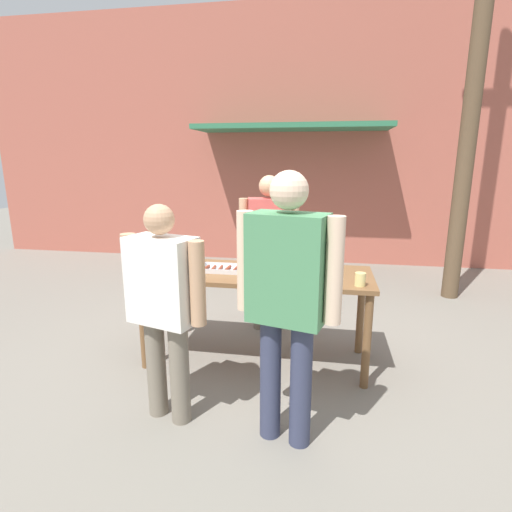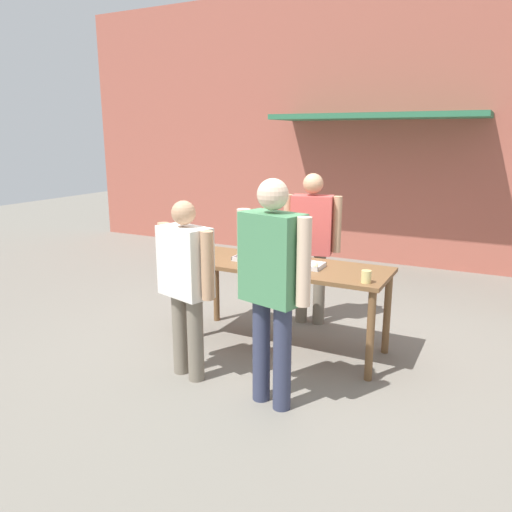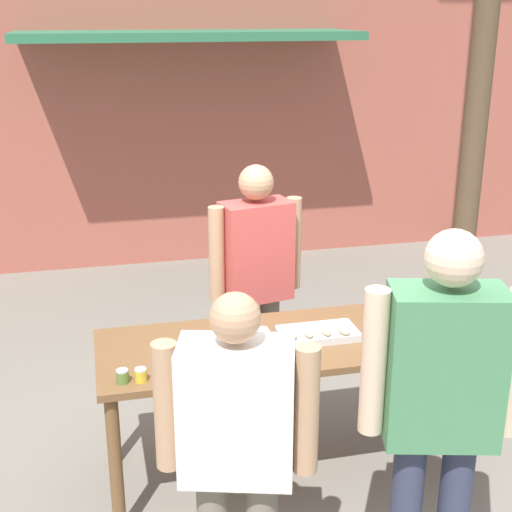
{
  "view_description": "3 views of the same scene",
  "coord_description": "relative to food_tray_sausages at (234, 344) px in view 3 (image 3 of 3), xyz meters",
  "views": [
    {
      "loc": [
        0.6,
        -3.46,
        1.88
      ],
      "look_at": [
        0.0,
        0.0,
        1.03
      ],
      "focal_mm": 28.0,
      "sensor_mm": 36.0,
      "label": 1
    },
    {
      "loc": [
        1.94,
        -4.39,
        2.13
      ],
      "look_at": [
        -0.3,
        -0.01,
        0.93
      ],
      "focal_mm": 35.0,
      "sensor_mm": 36.0,
      "label": 2
    },
    {
      "loc": [
        -1.0,
        -3.49,
        2.64
      ],
      "look_at": [
        0.01,
        0.76,
        1.12
      ],
      "focal_mm": 50.0,
      "sensor_mm": 36.0,
      "label": 3
    }
  ],
  "objects": [
    {
      "name": "ground_plane",
      "position": [
        0.3,
        0.01,
        -0.89
      ],
      "size": [
        24.0,
        24.0,
        0.0
      ],
      "primitive_type": "plane",
      "color": "slate"
    },
    {
      "name": "building_facade_back",
      "position": [
        0.3,
        3.99,
        1.36
      ],
      "size": [
        12.0,
        1.11,
        4.5
      ],
      "color": "#A85647",
      "rests_on": "ground"
    },
    {
      "name": "serving_table",
      "position": [
        0.3,
        0.01,
        -0.12
      ],
      "size": [
        2.1,
        0.78,
        0.88
      ],
      "color": "brown",
      "rests_on": "ground"
    },
    {
      "name": "food_tray_sausages",
      "position": [
        0.0,
        0.0,
        0.0
      ],
      "size": [
        0.44,
        0.25,
        0.04
      ],
      "color": "silver",
      "rests_on": "serving_table"
    },
    {
      "name": "food_tray_buns",
      "position": [
        0.48,
        0.0,
        0.01
      ],
      "size": [
        0.45,
        0.24,
        0.06
      ],
      "color": "silver",
      "rests_on": "serving_table"
    },
    {
      "name": "condiment_jar_mustard",
      "position": [
        -0.62,
        -0.27,
        0.02
      ],
      "size": [
        0.06,
        0.06,
        0.07
      ],
      "color": "#567A38",
      "rests_on": "serving_table"
    },
    {
      "name": "condiment_jar_ketchup",
      "position": [
        -0.53,
        -0.28,
        0.02
      ],
      "size": [
        0.06,
        0.06,
        0.07
      ],
      "color": "gold",
      "rests_on": "serving_table"
    },
    {
      "name": "beer_cup",
      "position": [
        1.2,
        -0.26,
        0.04
      ],
      "size": [
        0.09,
        0.09,
        0.11
      ],
      "color": "#DBC67A",
      "rests_on": "serving_table"
    },
    {
      "name": "person_server_behind_table",
      "position": [
        0.31,
        0.77,
        0.13
      ],
      "size": [
        0.64,
        0.33,
        1.72
      ],
      "rotation": [
        0.0,
        0.0,
        0.2
      ],
      "color": "#756B5B",
      "rests_on": "ground"
    },
    {
      "name": "person_customer_holding_hotdog",
      "position": [
        -0.19,
        -0.97,
        0.04
      ],
      "size": [
        0.66,
        0.38,
        1.59
      ],
      "rotation": [
        0.0,
        0.0,
        2.86
      ],
      "color": "#756B5B",
      "rests_on": "ground"
    },
    {
      "name": "person_customer_with_cup",
      "position": [
        0.68,
        -1.07,
        0.19
      ],
      "size": [
        0.68,
        0.37,
        1.82
      ],
      "rotation": [
        0.0,
        0.0,
        2.89
      ],
      "color": "#333851",
      "rests_on": "ground"
    }
  ]
}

